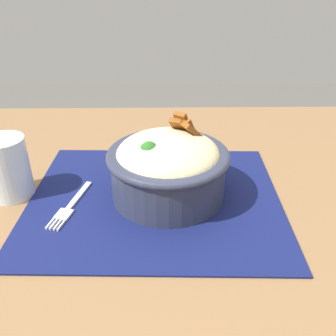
{
  "coord_description": "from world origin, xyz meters",
  "views": [
    {
      "loc": [
        0.03,
        0.5,
        1.07
      ],
      "look_at": [
        0.02,
        -0.01,
        0.78
      ],
      "focal_mm": 39.39,
      "sensor_mm": 36.0,
      "label": 1
    }
  ],
  "objects": [
    {
      "name": "table",
      "position": [
        0.0,
        0.0,
        0.66
      ],
      "size": [
        1.09,
        0.85,
        0.73
      ],
      "color": "olive",
      "rests_on": "ground_plane"
    },
    {
      "name": "fork",
      "position": [
        0.17,
        0.02,
        0.73
      ],
      "size": [
        0.05,
        0.13,
        0.0
      ],
      "color": "silver",
      "rests_on": "placemat"
    },
    {
      "name": "bowl",
      "position": [
        0.02,
        -0.01,
        0.79
      ],
      "size": [
        0.23,
        0.23,
        0.13
      ],
      "color": "#2D3347",
      "rests_on": "placemat"
    },
    {
      "name": "drinking_glass",
      "position": [
        0.27,
        -0.02,
        0.77
      ],
      "size": [
        0.07,
        0.07,
        0.1
      ],
      "color": "silver",
      "rests_on": "table"
    },
    {
      "name": "placemat",
      "position": [
        0.04,
        -0.0,
        0.73
      ],
      "size": [
        0.41,
        0.35,
        0.0
      ],
      "primitive_type": "cube",
      "rotation": [
        0.0,
        0.0,
        -0.03
      ],
      "color": "#11194C",
      "rests_on": "table"
    }
  ]
}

